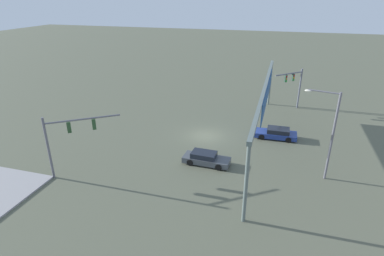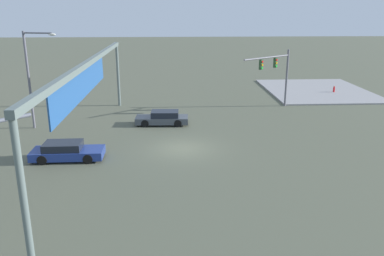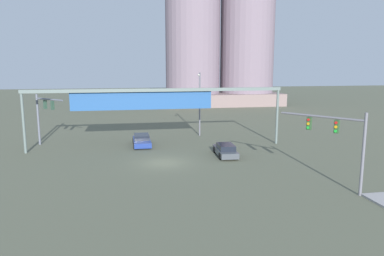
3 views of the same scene
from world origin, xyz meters
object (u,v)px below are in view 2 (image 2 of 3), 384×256
Objects in this scene: fire_hydrant_on_curb at (334,89)px; sedan_car_approaching at (67,151)px; streetlamp_curved_arm at (32,73)px; sedan_car_waiting_far at (163,118)px; traffic_signal_near_corner at (276,69)px.

sedan_car_approaching is at bearing 127.42° from fire_hydrant_on_curb.
fire_hydrant_on_curb is at bearing 36.87° from streetlamp_curved_arm.
sedan_car_waiting_far is at bearing 121.21° from fire_hydrant_on_curb.
traffic_signal_near_corner is at bearing 127.85° from fire_hydrant_on_curb.
streetlamp_curved_arm is 33.40m from fire_hydrant_on_curb.
sedan_car_waiting_far is (8.00, -6.27, -0.00)m from sedan_car_approaching.
sedan_car_waiting_far is at bearing -11.02° from traffic_signal_near_corner.
sedan_car_approaching reaches higher than fire_hydrant_on_curb.
streetlamp_curved_arm reaches higher than traffic_signal_near_corner.
streetlamp_curved_arm is at bearing -21.24° from traffic_signal_near_corner.
streetlamp_curved_arm is at bearing 118.95° from sedan_car_approaching.
traffic_signal_near_corner is 8.15× the size of fire_hydrant_on_curb.
sedan_car_approaching is 33.17m from fire_hydrant_on_curb.
fire_hydrant_on_curb is (12.70, -30.60, -4.22)m from streetlamp_curved_arm.
sedan_car_waiting_far is (-5.21, 11.13, -3.45)m from traffic_signal_near_corner.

